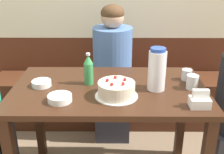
# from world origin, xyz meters

# --- Properties ---
(bench_seat) EXTENTS (2.22, 0.38, 0.47)m
(bench_seat) POSITION_xyz_m (0.00, 0.83, 0.24)
(bench_seat) COLOR #472314
(bench_seat) RESTS_ON ground_plane
(dining_table) EXTENTS (1.24, 0.72, 0.76)m
(dining_table) POSITION_xyz_m (0.00, 0.00, 0.65)
(dining_table) COLOR #381E11
(dining_table) RESTS_ON ground_plane
(birthday_cake) EXTENTS (0.26, 0.26, 0.11)m
(birthday_cake) POSITION_xyz_m (0.05, -0.13, 0.81)
(birthday_cake) COLOR white
(birthday_cake) RESTS_ON dining_table
(water_pitcher) EXTENTS (0.11, 0.11, 0.27)m
(water_pitcher) POSITION_xyz_m (0.29, -0.02, 0.89)
(water_pitcher) COLOR white
(water_pitcher) RESTS_ON dining_table
(soju_bottle) EXTENTS (0.06, 0.06, 0.21)m
(soju_bottle) POSITION_xyz_m (-0.13, 0.06, 0.86)
(soju_bottle) COLOR #388E4C
(soju_bottle) RESTS_ON dining_table
(napkin_holder) EXTENTS (0.11, 0.08, 0.11)m
(napkin_holder) POSITION_xyz_m (0.50, -0.26, 0.80)
(napkin_holder) COLOR white
(napkin_holder) RESTS_ON dining_table
(bowl_soup_white) EXTENTS (0.12, 0.12, 0.04)m
(bowl_soup_white) POSITION_xyz_m (-0.43, 0.02, 0.78)
(bowl_soup_white) COLOR white
(bowl_soup_white) RESTS_ON dining_table
(bowl_rice_small) EXTENTS (0.14, 0.14, 0.04)m
(bowl_rice_small) POSITION_xyz_m (-0.28, -0.19, 0.78)
(bowl_rice_small) COLOR white
(bowl_rice_small) RESTS_ON dining_table
(glass_water_tall) EXTENTS (0.07, 0.07, 0.09)m
(glass_water_tall) POSITION_xyz_m (0.52, -0.02, 0.81)
(glass_water_tall) COLOR silver
(glass_water_tall) RESTS_ON dining_table
(glass_tumbler_short) EXTENTS (0.07, 0.07, 0.07)m
(glass_tumbler_short) POSITION_xyz_m (0.52, 0.13, 0.80)
(glass_tumbler_short) COLOR silver
(glass_tumbler_short) RESTS_ON dining_table
(person_grey_tee) EXTENTS (0.33, 0.34, 1.19)m
(person_grey_tee) POSITION_xyz_m (0.02, 0.62, 0.57)
(person_grey_tee) COLOR #33333D
(person_grey_tee) RESTS_ON ground_plane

